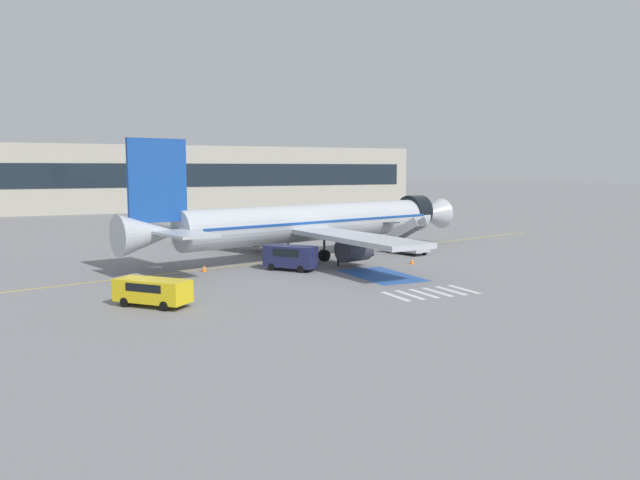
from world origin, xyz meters
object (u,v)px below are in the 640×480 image
boarding_stairs_forward (406,244)px  traffic_cone_0 (412,261)px  terminal_building (108,179)px  fuel_tanker (216,225)px  service_van_0 (290,256)px  service_van_1 (153,290)px  ground_crew_2 (373,247)px  traffic_cone_1 (204,268)px  ground_crew_0 (338,255)px  ground_crew_1 (345,251)px  airliner (312,223)px

boarding_stairs_forward → traffic_cone_0: boarding_stairs_forward is taller
traffic_cone_0 → terminal_building: (-16.92, 86.75, 6.61)m
fuel_tanker → service_van_0: 27.39m
service_van_1 → ground_crew_2: bearing=167.4°
service_van_1 → traffic_cone_0: 26.73m
ground_crew_2 → traffic_cone_1: ground_crew_2 is taller
ground_crew_0 → ground_crew_1: size_ratio=0.94×
service_van_1 → traffic_cone_1: service_van_1 is taller
fuel_tanker → traffic_cone_0: size_ratio=17.50×
airliner → traffic_cone_1: size_ratio=69.57×
boarding_stairs_forward → fuel_tanker: bearing=107.9°
fuel_tanker → service_van_1: (-14.79, -36.83, -0.69)m
ground_crew_0 → traffic_cone_1: (-11.90, 2.48, -0.72)m
service_van_0 → ground_crew_2: 12.03m
service_van_0 → terminal_building: terminal_building is taller
traffic_cone_1 → terminal_building: terminal_building is taller
airliner → traffic_cone_0: size_ratio=77.13×
fuel_tanker → traffic_cone_1: (-8.13, -24.66, -1.50)m
service_van_0 → traffic_cone_0: 11.94m
ground_crew_0 → ground_crew_2: size_ratio=1.08×
ground_crew_1 → traffic_cone_1: 13.78m
airliner → boarding_stairs_forward: 10.48m
ground_crew_1 → traffic_cone_1: bearing=-113.0°
boarding_stairs_forward → traffic_cone_1: boarding_stairs_forward is taller
airliner → service_van_1: size_ratio=7.97×
boarding_stairs_forward → ground_crew_2: (-4.09, -0.06, -0.06)m
terminal_building → service_van_0: bearing=-86.6°
service_van_0 → ground_crew_0: 4.87m
airliner → ground_crew_1: size_ratio=21.32×
ground_crew_0 → ground_crew_2: (6.23, 4.42, -0.08)m
traffic_cone_0 → traffic_cone_1: bearing=167.4°
service_van_0 → ground_crew_2: service_van_0 is taller
airliner → traffic_cone_1: (-12.26, -4.06, -3.21)m
traffic_cone_1 → ground_crew_0: bearing=-11.8°
fuel_tanker → terminal_building: size_ratio=0.07×
traffic_cone_0 → terminal_building: bearing=101.0°
ground_crew_2 → traffic_cone_0: ground_crew_2 is taller
traffic_cone_0 → traffic_cone_1: size_ratio=0.90×
ground_crew_2 → traffic_cone_1: size_ratio=2.83×
terminal_building → ground_crew_0: bearing=-83.3°
ground_crew_0 → terminal_building: (-9.98, 85.02, 5.86)m
airliner → traffic_cone_1: 13.30m
service_van_0 → traffic_cone_0: (11.80, -1.50, -1.05)m
airliner → ground_crew_0: bearing=-17.0°
ground_crew_2 → traffic_cone_1: 18.25m
ground_crew_0 → traffic_cone_0: 7.19m
fuel_tanker → airliner: bearing=-167.3°
boarding_stairs_forward → traffic_cone_1: size_ratio=9.64×
traffic_cone_0 → terminal_building: 88.63m
airliner → ground_crew_0: size_ratio=22.78×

